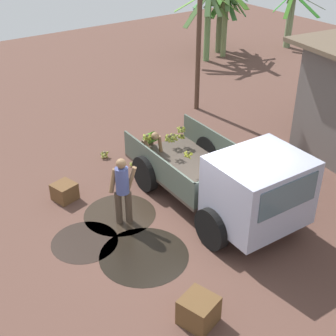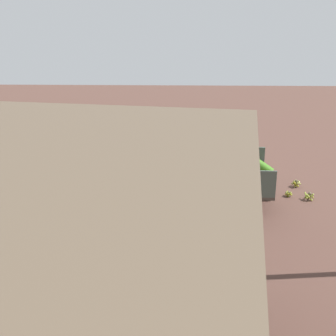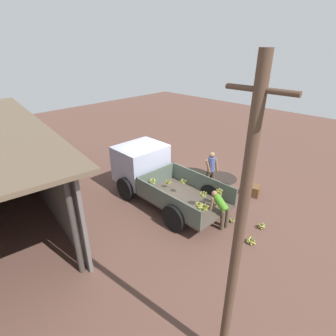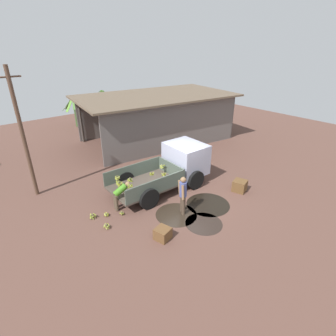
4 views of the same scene
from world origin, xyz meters
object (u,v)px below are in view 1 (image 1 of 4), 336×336
person_worker_loading (150,143)px  wooden_crate_1 (199,311)px  person_foreground_visitor (122,188)px  wooden_crate_0 (65,192)px  cargo_truck (242,186)px  banana_bunch_on_ground_0 (132,153)px  banana_bunch_on_ground_3 (130,144)px  banana_bunch_on_ground_2 (104,154)px  banana_bunch_on_ground_1 (133,164)px  utility_pole (199,25)px

person_worker_loading → wooden_crate_1: 5.62m
person_worker_loading → wooden_crate_1: bearing=-12.7°
person_foreground_visitor → wooden_crate_0: 1.93m
cargo_truck → wooden_crate_0: bearing=-137.4°
banana_bunch_on_ground_0 → banana_bunch_on_ground_3: bearing=155.5°
wooden_crate_1 → wooden_crate_0: bearing=-176.3°
person_worker_loading → banana_bunch_on_ground_2: bearing=-131.7°
person_worker_loading → wooden_crate_1: size_ratio=2.02×
banana_bunch_on_ground_1 → banana_bunch_on_ground_0: bearing=149.7°
utility_pole → wooden_crate_0: (2.60, -6.18, -2.69)m
banana_bunch_on_ground_2 → banana_bunch_on_ground_3: (-0.13, 0.94, 0.01)m
banana_bunch_on_ground_0 → utility_pole: bearing=114.5°
cargo_truck → banana_bunch_on_ground_3: (-4.67, -0.10, -0.92)m
banana_bunch_on_ground_0 → banana_bunch_on_ground_2: banana_bunch_on_ground_2 is taller
person_foreground_visitor → banana_bunch_on_ground_0: person_foreground_visitor is taller
utility_pole → banana_bunch_on_ground_1: 5.35m
utility_pole → banana_bunch_on_ground_2: utility_pole is taller
banana_bunch_on_ground_1 → person_foreground_visitor: bearing=-35.8°
banana_bunch_on_ground_1 → wooden_crate_1: (5.34, -1.88, 0.18)m
utility_pole → person_worker_loading: bearing=-55.3°
utility_pole → wooden_crate_0: size_ratio=11.07×
banana_bunch_on_ground_1 → banana_bunch_on_ground_2: size_ratio=0.66×
banana_bunch_on_ground_0 → banana_bunch_on_ground_2: 0.80m
cargo_truck → person_foreground_visitor: bearing=-126.0°
wooden_crate_0 → person_foreground_visitor: bearing=24.4°
person_worker_loading → banana_bunch_on_ground_1: person_worker_loading is taller
wooden_crate_1 → banana_bunch_on_ground_0: bearing=159.5°
person_worker_loading → banana_bunch_on_ground_0: bearing=-158.6°
banana_bunch_on_ground_0 → banana_bunch_on_ground_1: size_ratio=1.17×
banana_bunch_on_ground_1 → banana_bunch_on_ground_3: (-1.03, 0.54, 0.04)m
person_worker_loading → banana_bunch_on_ground_3: size_ratio=4.39×
person_foreground_visitor → banana_bunch_on_ground_0: 3.23m
banana_bunch_on_ground_1 → wooden_crate_0: wooden_crate_0 is taller
utility_pole → banana_bunch_on_ground_2: 5.35m
wooden_crate_0 → wooden_crate_1: bearing=3.7°
banana_bunch_on_ground_2 → utility_pole: bearing=106.6°
utility_pole → banana_bunch_on_ground_3: utility_pole is taller
banana_bunch_on_ground_1 → banana_bunch_on_ground_2: 0.99m
person_worker_loading → banana_bunch_on_ground_0: size_ratio=5.50×
person_worker_loading → wooden_crate_0: person_worker_loading is taller
cargo_truck → banana_bunch_on_ground_2: size_ratio=17.57×
person_foreground_visitor → banana_bunch_on_ground_3: person_foreground_visitor is taller
banana_bunch_on_ground_2 → wooden_crate_1: size_ratio=0.47×
utility_pole → banana_bunch_on_ground_3: bearing=-71.0°
person_foreground_visitor → banana_bunch_on_ground_2: size_ratio=5.96×
cargo_truck → banana_bunch_on_ground_1: cargo_truck is taller
banana_bunch_on_ground_0 → wooden_crate_0: bearing=-69.8°
banana_bunch_on_ground_1 → wooden_crate_1: 5.66m
utility_pole → banana_bunch_on_ground_1: size_ratio=30.66×
utility_pole → person_foreground_visitor: (4.24, -5.44, -1.99)m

